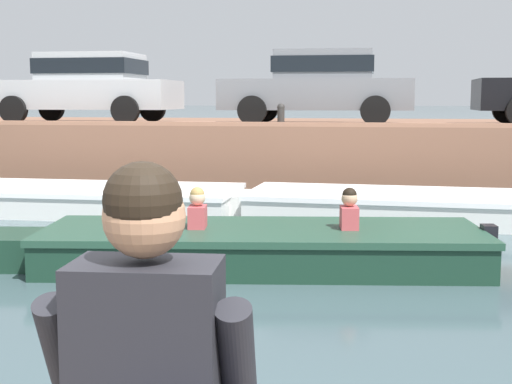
{
  "coord_description": "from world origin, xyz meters",
  "views": [
    {
      "loc": [
        0.76,
        -1.99,
        1.98
      ],
      "look_at": [
        -0.26,
        4.1,
        1.17
      ],
      "focal_mm": 50.0,
      "sensor_mm": 36.0,
      "label": 1
    }
  ],
  "objects_px": {
    "boat_moored_central_white": "(401,206)",
    "mooring_bollard_mid": "(281,114)",
    "boat_moored_west_white": "(66,199)",
    "motorboat_passing": "(242,247)",
    "car_left_inner_grey": "(319,84)",
    "car_leftmost_silver": "(88,85)"
  },
  "relations": [
    {
      "from": "boat_moored_central_white",
      "to": "car_leftmost_silver",
      "type": "bearing_deg",
      "value": 152.53
    },
    {
      "from": "boat_moored_central_white",
      "to": "motorboat_passing",
      "type": "relative_size",
      "value": 1.05
    },
    {
      "from": "car_leftmost_silver",
      "to": "boat_moored_central_white",
      "type": "bearing_deg",
      "value": -27.47
    },
    {
      "from": "boat_moored_west_white",
      "to": "boat_moored_central_white",
      "type": "bearing_deg",
      "value": 0.76
    },
    {
      "from": "car_left_inner_grey",
      "to": "car_leftmost_silver",
      "type": "bearing_deg",
      "value": -179.99
    },
    {
      "from": "motorboat_passing",
      "to": "car_left_inner_grey",
      "type": "bearing_deg",
      "value": 87.5
    },
    {
      "from": "car_leftmost_silver",
      "to": "mooring_bollard_mid",
      "type": "relative_size",
      "value": 9.28
    },
    {
      "from": "boat_moored_central_white",
      "to": "car_left_inner_grey",
      "type": "distance_m",
      "value": 4.44
    },
    {
      "from": "boat_moored_central_white",
      "to": "boat_moored_west_white",
      "type": "bearing_deg",
      "value": -179.24
    },
    {
      "from": "motorboat_passing",
      "to": "mooring_bollard_mid",
      "type": "xyz_separation_m",
      "value": [
        -0.32,
        5.82,
        1.45
      ]
    },
    {
      "from": "boat_moored_west_white",
      "to": "car_left_inner_grey",
      "type": "xyz_separation_m",
      "value": [
        4.17,
        3.64,
        2.07
      ]
    },
    {
      "from": "motorboat_passing",
      "to": "mooring_bollard_mid",
      "type": "distance_m",
      "value": 6.01
    },
    {
      "from": "car_left_inner_grey",
      "to": "mooring_bollard_mid",
      "type": "relative_size",
      "value": 9.07
    },
    {
      "from": "boat_moored_central_white",
      "to": "motorboat_passing",
      "type": "height_order",
      "value": "motorboat_passing"
    },
    {
      "from": "boat_moored_west_white",
      "to": "motorboat_passing",
      "type": "relative_size",
      "value": 1.05
    },
    {
      "from": "mooring_bollard_mid",
      "to": "car_leftmost_silver",
      "type": "bearing_deg",
      "value": 162.88
    },
    {
      "from": "boat_moored_central_white",
      "to": "mooring_bollard_mid",
      "type": "bearing_deg",
      "value": 136.57
    },
    {
      "from": "car_left_inner_grey",
      "to": "mooring_bollard_mid",
      "type": "height_order",
      "value": "car_left_inner_grey"
    },
    {
      "from": "boat_moored_central_white",
      "to": "mooring_bollard_mid",
      "type": "xyz_separation_m",
      "value": [
        -2.28,
        2.15,
        1.46
      ]
    },
    {
      "from": "boat_moored_central_white",
      "to": "car_left_inner_grey",
      "type": "height_order",
      "value": "car_left_inner_grey"
    },
    {
      "from": "car_leftmost_silver",
      "to": "boat_moored_west_white",
      "type": "bearing_deg",
      "value": -73.97
    },
    {
      "from": "boat_moored_west_white",
      "to": "car_left_inner_grey",
      "type": "bearing_deg",
      "value": 41.13
    }
  ]
}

